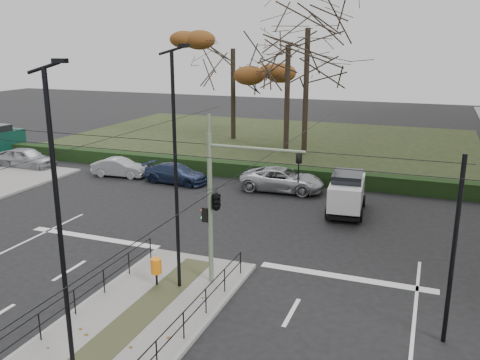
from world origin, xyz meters
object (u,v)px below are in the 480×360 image
object	(u,v)px
traffic_light	(218,198)
parked_car_first	(27,158)
parked_car_fourth	(282,180)
bare_tree_near	(288,53)
streetlamp_median_near	(61,233)
parked_car_third	(176,173)
parked_car_second	(120,168)
streetlamp_median_far	(176,171)
rust_tree	(233,49)
litter_bin	(156,266)
white_van	(347,192)
bare_tree_center	(308,37)

from	to	relation	value
traffic_light	parked_car_first	xyz separation A→B (m)	(-20.86, 12.37, -2.73)
parked_car_fourth	bare_tree_near	distance (m)	13.73
streetlamp_median_near	parked_car_third	bearing A→B (deg)	110.39
streetlamp_median_near	parked_car_third	world-z (taller)	streetlamp_median_near
parked_car_first	parked_car_second	distance (m)	7.91
streetlamp_median_far	rust_tree	world-z (taller)	rust_tree
parked_car_first	rust_tree	world-z (taller)	rust_tree
litter_bin	parked_car_first	xyz separation A→B (m)	(-18.74, 13.45, -0.13)
rust_tree	bare_tree_near	xyz separation A→B (m)	(6.48, -4.24, -0.27)
traffic_light	white_van	world-z (taller)	traffic_light
streetlamp_median_far	parked_car_second	size ratio (longest dim) A/B	2.29
traffic_light	parked_car_second	xyz separation A→B (m)	(-12.96, 12.71, -2.87)
parked_car_third	bare_tree_near	world-z (taller)	bare_tree_near
streetlamp_median_near	bare_tree_center	xyz separation A→B (m)	(-1.51, 31.37, 4.95)
parked_car_third	rust_tree	xyz separation A→B (m)	(-2.29, 16.07, 7.86)
parked_car_second	parked_car_first	bearing A→B (deg)	86.82
parked_car_first	rust_tree	bearing A→B (deg)	-32.17
streetlamp_median_near	parked_car_second	distance (m)	23.23
parked_car_first	parked_car_fourth	world-z (taller)	parked_car_first
parked_car_third	rust_tree	size ratio (longest dim) A/B	0.40
white_van	bare_tree_center	bearing A→B (deg)	112.72
streetlamp_median_near	bare_tree_near	size ratio (longest dim) A/B	0.73
white_van	rust_tree	world-z (taller)	rust_tree
parked_car_second	bare_tree_near	world-z (taller)	bare_tree_near
streetlamp_median_far	parked_car_fourth	xyz separation A→B (m)	(-0.14, 14.20, -3.92)
parked_car_fourth	bare_tree_center	bearing A→B (deg)	3.99
streetlamp_median_near	parked_car_first	xyz separation A→B (m)	(-19.63, 19.34, -3.72)
parked_car_first	bare_tree_near	world-z (taller)	bare_tree_near
traffic_light	rust_tree	xyz separation A→B (m)	(-10.80, 28.69, 5.00)
parked_car_first	parked_car_third	size ratio (longest dim) A/B	1.02
parked_car_third	parked_car_fourth	bearing A→B (deg)	-81.11
parked_car_third	parked_car_fourth	world-z (taller)	parked_car_fourth
parked_car_first	bare_tree_near	xyz separation A→B (m)	(16.54, 12.07, 7.47)
litter_bin	white_van	size ratio (longest dim) A/B	0.25
litter_bin	white_van	distance (m)	12.69
streetlamp_median_near	bare_tree_near	distance (m)	31.79
parked_car_second	parked_car_fourth	size ratio (longest dim) A/B	0.74
traffic_light	parked_car_third	world-z (taller)	traffic_light
traffic_light	litter_bin	xyz separation A→B (m)	(-2.12, -1.08, -2.60)
traffic_light	bare_tree_near	bearing A→B (deg)	100.02
traffic_light	streetlamp_median_near	world-z (taller)	streetlamp_median_near
parked_car_first	parked_car_second	world-z (taller)	parked_car_first
streetlamp_median_near	bare_tree_near	world-z (taller)	bare_tree_near
litter_bin	rust_tree	distance (m)	31.93
parked_car_second	parked_car_third	distance (m)	4.45
streetlamp_median_near	parked_car_second	world-z (taller)	streetlamp_median_near
parked_car_third	white_van	size ratio (longest dim) A/B	1.04
bare_tree_center	bare_tree_near	size ratio (longest dim) A/B	1.15
parked_car_fourth	rust_tree	distance (m)	19.62
streetlamp_median_near	streetlamp_median_far	bearing A→B (deg)	90.11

